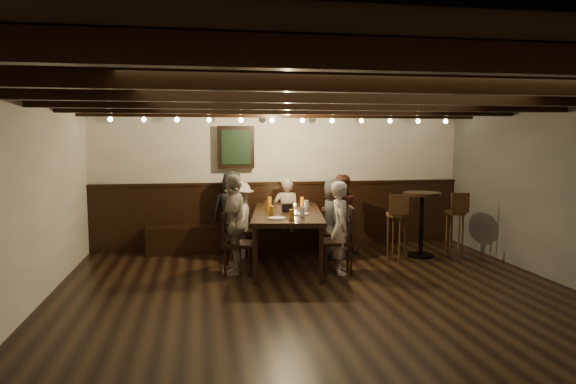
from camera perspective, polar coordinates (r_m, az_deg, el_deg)
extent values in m
plane|color=black|center=(5.87, 4.72, -12.91)|extent=(7.00, 7.00, 0.00)
plane|color=black|center=(5.58, 4.94, 11.10)|extent=(7.00, 7.00, 0.00)
plane|color=beige|center=(9.02, -0.74, 1.53)|extent=(6.50, 0.00, 6.50)
plane|color=beige|center=(5.73, -28.47, -1.76)|extent=(0.00, 7.00, 7.00)
cube|color=black|center=(9.05, -0.70, -2.59)|extent=(6.50, 0.08, 1.10)
cube|color=black|center=(8.76, -5.62, -5.06)|extent=(3.00, 0.45, 0.45)
cube|color=black|center=(8.80, -5.82, 4.98)|extent=(0.62, 0.12, 0.72)
cube|color=black|center=(8.74, -5.79, 4.97)|extent=(0.50, 0.02, 0.58)
cube|color=black|center=(2.87, 20.08, 13.80)|extent=(6.50, 0.10, 0.16)
cube|color=black|center=(3.92, 11.48, 11.86)|extent=(6.50, 0.10, 0.16)
cube|color=black|center=(5.02, 6.62, 10.63)|extent=(6.50, 0.10, 0.16)
cube|color=black|center=(6.14, 3.54, 9.80)|extent=(6.50, 0.10, 0.16)
cube|color=black|center=(7.27, 1.43, 9.22)|extent=(6.50, 0.10, 0.16)
cube|color=black|center=(8.41, -0.11, 8.78)|extent=(6.50, 0.10, 0.16)
sphere|color=#FFE099|center=(8.38, -19.15, 7.64)|extent=(0.07, 0.07, 0.07)
sphere|color=#FFE099|center=(8.27, -9.62, 7.91)|extent=(0.07, 0.07, 0.07)
sphere|color=#FFE099|center=(8.38, -0.09, 7.97)|extent=(0.07, 0.07, 0.07)
sphere|color=#FFE099|center=(8.72, 8.94, 7.82)|extent=(0.07, 0.07, 0.07)
sphere|color=#FFE099|center=(9.25, 17.12, 7.52)|extent=(0.07, 0.07, 0.07)
cube|color=black|center=(7.63, -0.09, -2.40)|extent=(1.31, 2.31, 0.07)
cylinder|color=black|center=(6.70, -3.64, -7.16)|extent=(0.07, 0.07, 0.75)
cylinder|color=black|center=(8.72, -2.99, -4.08)|extent=(0.07, 0.07, 0.75)
cylinder|color=black|center=(6.72, 3.70, -7.13)|extent=(0.07, 0.07, 0.75)
cylinder|color=black|center=(8.73, 2.63, -4.07)|extent=(0.07, 0.07, 0.75)
cube|color=black|center=(8.15, -5.07, -4.34)|extent=(0.49, 0.49, 0.05)
cube|color=black|center=(8.13, -6.45, -2.54)|extent=(0.11, 0.43, 0.47)
cube|color=black|center=(7.28, -5.59, -5.79)|extent=(0.46, 0.46, 0.05)
cube|color=black|center=(7.25, -7.05, -3.88)|extent=(0.10, 0.41, 0.44)
cube|color=black|center=(8.18, 4.80, -4.57)|extent=(0.45, 0.45, 0.05)
cube|color=black|center=(8.16, 6.05, -2.92)|extent=(0.10, 0.39, 0.43)
cube|color=black|center=(7.29, 5.50, -5.55)|extent=(0.49, 0.49, 0.05)
cube|color=black|center=(7.27, 7.05, -3.51)|extent=(0.11, 0.43, 0.47)
imported|color=black|center=(8.57, -6.20, -2.20)|extent=(0.73, 0.53, 1.37)
imported|color=gray|center=(8.69, -0.18, -2.49)|extent=(0.49, 0.36, 1.24)
imported|color=brown|center=(8.60, 5.84, -2.39)|extent=(0.70, 0.59, 1.31)
imported|color=gray|center=(8.13, -5.43, -3.11)|extent=(0.58, 0.86, 1.24)
imported|color=gray|center=(7.23, -6.01, -3.57)|extent=(0.47, 0.87, 1.41)
imported|color=#29292C|center=(8.14, 5.16, -2.96)|extent=(0.50, 0.68, 1.28)
imported|color=#BBA89E|center=(7.26, 5.91, -3.95)|extent=(0.38, 0.52, 1.30)
cylinder|color=#BF7219|center=(8.31, -2.08, -1.00)|extent=(0.07, 0.07, 0.14)
cylinder|color=#BF7219|center=(8.27, 1.58, -1.03)|extent=(0.07, 0.07, 0.14)
cylinder|color=#BF7219|center=(7.72, -2.33, -1.54)|extent=(0.07, 0.07, 0.14)
cylinder|color=silver|center=(7.82, 2.09, -1.43)|extent=(0.07, 0.07, 0.14)
cylinder|color=#BF7219|center=(7.17, -1.80, -2.11)|extent=(0.07, 0.07, 0.14)
cylinder|color=silver|center=(7.08, 1.60, -2.22)|extent=(0.07, 0.07, 0.14)
cylinder|color=#BF7219|center=(6.82, 0.43, -2.53)|extent=(0.07, 0.07, 0.14)
cylinder|color=white|center=(6.93, -1.25, -2.92)|extent=(0.24, 0.24, 0.01)
cylinder|color=white|center=(7.33, 1.35, -2.43)|extent=(0.24, 0.24, 0.01)
cube|color=black|center=(7.57, -0.08, -1.76)|extent=(0.15, 0.10, 0.12)
cylinder|color=beige|center=(7.92, 0.75, -1.67)|extent=(0.05, 0.05, 0.05)
cylinder|color=black|center=(8.62, 14.52, -6.81)|extent=(0.43, 0.43, 0.04)
cylinder|color=black|center=(8.53, 14.60, -3.60)|extent=(0.07, 0.07, 0.98)
cylinder|color=black|center=(8.46, 14.69, -0.20)|extent=(0.59, 0.59, 0.05)
cylinder|color=#3B2312|center=(8.12, 12.00, -2.47)|extent=(0.33, 0.33, 0.05)
cube|color=#3B2312|center=(7.94, 12.23, -1.38)|extent=(0.29, 0.08, 0.31)
cylinder|color=#3B2312|center=(8.58, 18.10, -2.19)|extent=(0.33, 0.33, 0.05)
cube|color=#3B2312|center=(8.42, 18.59, -1.15)|extent=(0.29, 0.04, 0.31)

